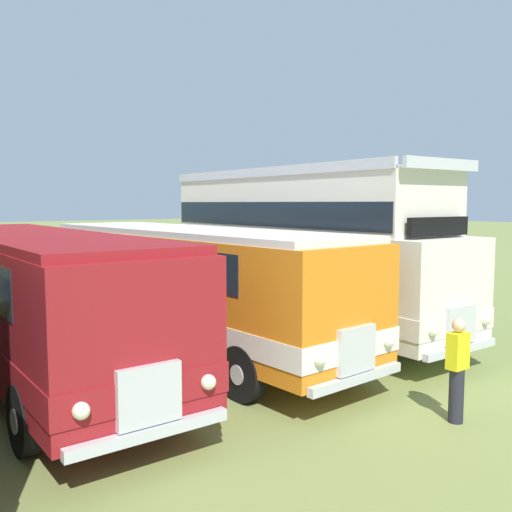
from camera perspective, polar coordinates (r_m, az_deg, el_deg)
The scene contains 4 objects.
bus_fifth_in_row at distance 12.38m, azimuth -21.99°, elevation -3.46°, with size 2.62×10.81×2.99m.
bus_sixth_in_row at distance 13.46m, azimuth -7.02°, elevation -2.41°, with size 3.13×10.54×2.99m.
bus_seventh_in_row at distance 15.43m, azimuth 4.47°, elevation 0.87°, with size 2.75×10.17×4.52m.
marshal_person at distance 9.78m, azimuth 20.00°, elevation -10.92°, with size 0.36×0.24×1.73m.
Camera 1 is at (0.46, -11.47, 3.60)m, focal length 38.86 mm.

